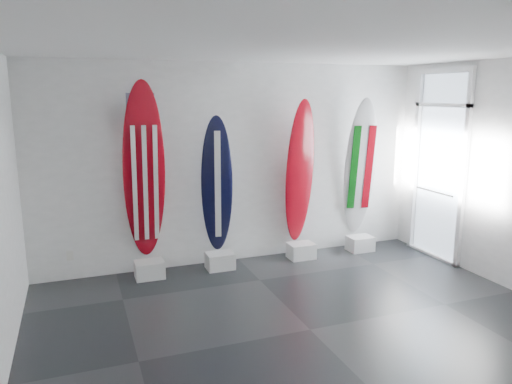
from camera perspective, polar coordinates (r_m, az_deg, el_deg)
name	(u,v)px	position (r m, az deg, el deg)	size (l,w,h in m)	color
floor	(310,330)	(5.59, 6.36, -15.75)	(6.00, 6.00, 0.00)	black
ceiling	(317,47)	(4.99, 7.15, 16.57)	(6.00, 6.00, 0.00)	white
wall_back	(237,164)	(7.35, -2.22, 3.27)	(6.00, 6.00, 0.00)	silver
display_block_usa	(150,270)	(7.08, -12.37, -8.87)	(0.40, 0.30, 0.24)	silver
surfboard_usa	(144,173)	(6.83, -12.99, 2.23)	(0.57, 0.08, 2.53)	maroon
display_block_navy	(220,261)	(7.28, -4.24, -8.05)	(0.40, 0.30, 0.24)	silver
surfboard_navy	(217,185)	(7.08, -4.61, 0.84)	(0.46, 0.08, 2.02)	black
display_block_swiss	(301,251)	(7.73, 5.31, -6.88)	(0.40, 0.30, 0.24)	silver
surfboard_swiss	(300,172)	(7.53, 5.16, 2.33)	(0.51, 0.08, 2.24)	maroon
display_block_italy	(360,243)	(8.24, 12.11, -5.92)	(0.40, 0.30, 0.24)	silver
surfboard_italy	(360,168)	(8.05, 12.10, 2.76)	(0.52, 0.08, 2.28)	silver
wall_outlet	(70,256)	(7.23, -20.98, -7.01)	(0.09, 0.02, 0.13)	silver
glass_door	(439,168)	(8.03, 20.66, 2.69)	(0.12, 1.16, 2.85)	white
balcony	(499,218)	(9.12, 26.57, -2.74)	(2.80, 2.20, 1.20)	slate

